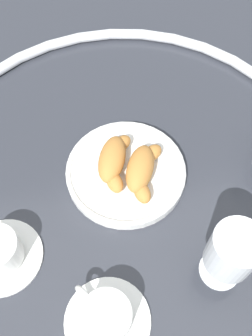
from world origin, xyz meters
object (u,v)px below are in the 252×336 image
pastry_plate (126,173)px  croissant_large (114,160)px  croissant_small (142,169)px  juice_glass_right (233,252)px  coffee_cup_far (106,318)px

pastry_plate → croissant_large: (-0.01, -0.02, 0.03)m
croissant_small → juice_glass_right: 0.22m
pastry_plate → croissant_small: croissant_small is taller
pastry_plate → croissant_large: size_ratio=1.72×
pastry_plate → croissant_small: size_ratio=1.74×
croissant_large → croissant_small: (0.02, 0.05, 0.00)m
croissant_large → juice_glass_right: (0.21, 0.16, 0.05)m
coffee_cup_far → juice_glass_right: bearing=108.4°
croissant_large → coffee_cup_far: (0.27, -0.03, -0.02)m
croissant_small → croissant_large: bearing=-116.6°
croissant_large → juice_glass_right: 0.27m
croissant_large → croissant_small: 0.06m
croissant_small → juice_glass_right: juice_glass_right is taller
pastry_plate → coffee_cup_far: coffee_cup_far is taller
croissant_large → juice_glass_right: juice_glass_right is taller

